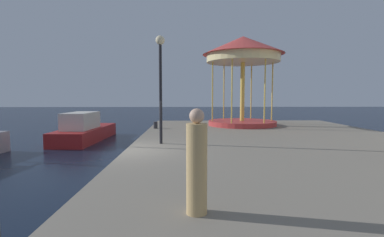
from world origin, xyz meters
name	(u,v)px	position (x,y,z in m)	size (l,w,h in m)	color
ground_plane	(126,171)	(0.00, 0.00, 0.00)	(120.00, 120.00, 0.00)	black
quay_dock	(301,159)	(6.37, 0.00, 0.40)	(12.74, 23.23, 0.80)	gray
motorboat_red	(84,130)	(-3.95, 6.84, 0.64)	(2.21, 5.93, 1.76)	maroon
carousel	(243,58)	(5.87, 8.09, 5.14)	(5.21, 5.21, 5.73)	#B23333
lamp_post_mid_promenade	(160,70)	(1.16, 1.16, 3.72)	(0.36, 0.36, 4.27)	black
bollard_north	(156,125)	(0.38, 6.43, 1.00)	(0.24, 0.24, 0.40)	#2D2D33
person_by_the_water	(197,165)	(2.32, -5.50, 1.60)	(0.34, 0.34, 1.71)	tan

